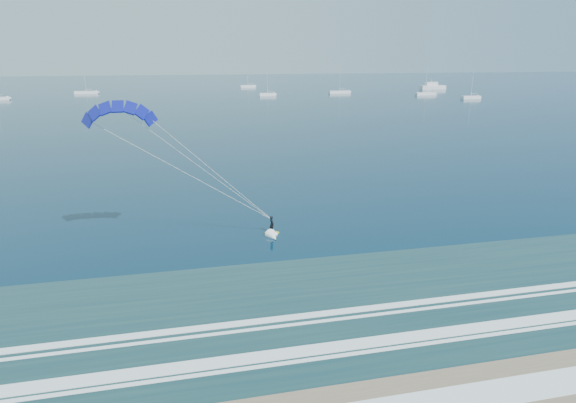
% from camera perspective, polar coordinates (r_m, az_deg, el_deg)
% --- Properties ---
extents(ground, '(900.00, 900.00, 0.00)m').
position_cam_1_polar(ground, '(28.22, 15.27, -20.39)').
color(ground, '#072C3E').
rests_on(ground, ground).
extents(kitesurfer_rig, '(17.58, 4.05, 13.95)m').
position_cam_1_polar(kitesurfer_rig, '(45.45, -10.08, 4.00)').
color(kitesurfer_rig, yellow).
rests_on(kitesurfer_rig, ground).
extents(motor_yacht, '(12.89, 3.44, 5.61)m').
position_cam_1_polar(motor_yacht, '(273.94, 15.76, 12.21)').
color(motor_yacht, white).
rests_on(motor_yacht, ground).
extents(sailboat_2, '(9.90, 2.40, 13.18)m').
position_cam_1_polar(sailboat_2, '(249.09, -21.51, 11.23)').
color(sailboat_2, white).
rests_on(sailboat_2, ground).
extents(sailboat_3, '(6.93, 2.40, 9.87)m').
position_cam_1_polar(sailboat_3, '(220.15, -2.31, 11.81)').
color(sailboat_3, white).
rests_on(sailboat_3, ground).
extents(sailboat_4, '(8.03, 2.40, 11.01)m').
position_cam_1_polar(sailboat_4, '(280.11, -4.48, 12.66)').
color(sailboat_4, white).
rests_on(sailboat_4, ground).
extents(sailboat_5, '(9.73, 2.40, 13.14)m').
position_cam_1_polar(sailboat_5, '(236.08, 5.75, 12.03)').
color(sailboat_5, white).
rests_on(sailboat_5, ground).
extents(sailboat_6, '(8.76, 2.40, 11.86)m').
position_cam_1_polar(sailboat_6, '(232.11, 15.02, 11.51)').
color(sailboat_6, white).
rests_on(sailboat_6, ground).
extents(sailboat_7, '(7.59, 2.40, 11.05)m').
position_cam_1_polar(sailboat_7, '(217.09, 19.66, 10.86)').
color(sailboat_7, white).
rests_on(sailboat_7, ground).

